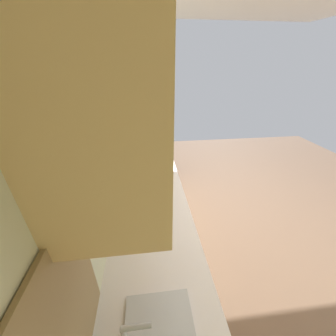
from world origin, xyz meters
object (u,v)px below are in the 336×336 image
at_px(oven_range, 148,152).
at_px(bowl, 158,197).
at_px(microwave, 146,148).
at_px(kettle, 151,140).

bearing_deg(oven_range, bowl, -178.54).
bearing_deg(microwave, bowl, -174.38).
xyz_separation_m(oven_range, kettle, (-0.73, -0.05, 0.51)).
bearing_deg(microwave, oven_range, -1.25).
relative_size(oven_range, kettle, 7.02).
relative_size(microwave, bowl, 2.94).
bearing_deg(bowl, kettle, -0.00).
distance_m(oven_range, microwave, 1.44).
xyz_separation_m(microwave, kettle, (0.57, -0.08, -0.11)).
xyz_separation_m(oven_range, microwave, (-1.30, 0.03, 0.62)).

